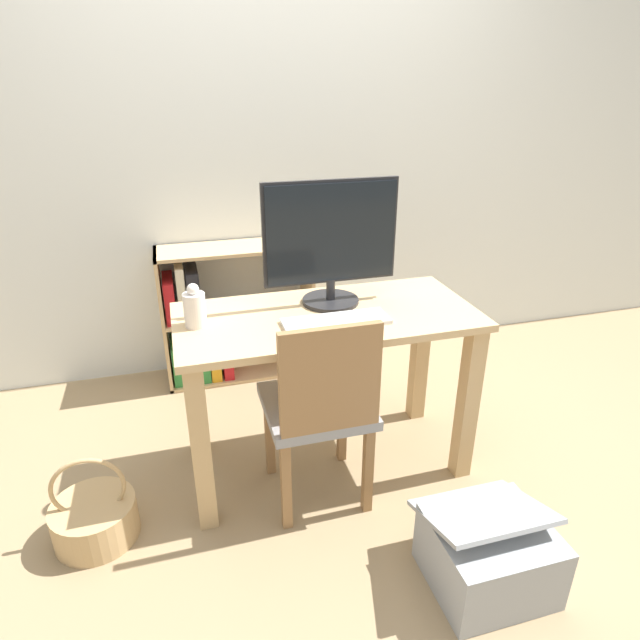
{
  "coord_description": "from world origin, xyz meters",
  "views": [
    {
      "loc": [
        -0.55,
        -1.85,
        1.58
      ],
      "look_at": [
        0.0,
        0.1,
        0.66
      ],
      "focal_mm": 30.0,
      "sensor_mm": 36.0,
      "label": 1
    }
  ],
  "objects_px": {
    "vase": "(195,308)",
    "storage_box": "(488,552)",
    "bookshelf": "(214,324)",
    "monitor": "(331,239)",
    "basket": "(95,518)",
    "keyboard": "(336,321)",
    "chair": "(321,406)"
  },
  "relations": [
    {
      "from": "keyboard",
      "to": "storage_box",
      "type": "bearing_deg",
      "value": -62.52
    },
    {
      "from": "monitor",
      "to": "keyboard",
      "type": "distance_m",
      "value": 0.34
    },
    {
      "from": "bookshelf",
      "to": "basket",
      "type": "height_order",
      "value": "bookshelf"
    },
    {
      "from": "vase",
      "to": "storage_box",
      "type": "height_order",
      "value": "vase"
    },
    {
      "from": "keyboard",
      "to": "vase",
      "type": "bearing_deg",
      "value": 166.8
    },
    {
      "from": "chair",
      "to": "monitor",
      "type": "bearing_deg",
      "value": 70.19
    },
    {
      "from": "keyboard",
      "to": "storage_box",
      "type": "xyz_separation_m",
      "value": [
        0.34,
        -0.65,
        -0.61
      ]
    },
    {
      "from": "vase",
      "to": "chair",
      "type": "height_order",
      "value": "vase"
    },
    {
      "from": "keyboard",
      "to": "bookshelf",
      "type": "xyz_separation_m",
      "value": [
        -0.4,
        1.01,
        -0.41
      ]
    },
    {
      "from": "chair",
      "to": "keyboard",
      "type": "bearing_deg",
      "value": 55.28
    },
    {
      "from": "basket",
      "to": "keyboard",
      "type": "bearing_deg",
      "value": 4.86
    },
    {
      "from": "keyboard",
      "to": "bookshelf",
      "type": "height_order",
      "value": "bookshelf"
    },
    {
      "from": "monitor",
      "to": "basket",
      "type": "distance_m",
      "value": 1.38
    },
    {
      "from": "basket",
      "to": "storage_box",
      "type": "height_order",
      "value": "basket"
    },
    {
      "from": "vase",
      "to": "bookshelf",
      "type": "bearing_deg",
      "value": 82.53
    },
    {
      "from": "monitor",
      "to": "chair",
      "type": "bearing_deg",
      "value": -112.27
    },
    {
      "from": "keyboard",
      "to": "vase",
      "type": "relative_size",
      "value": 2.41
    },
    {
      "from": "vase",
      "to": "storage_box",
      "type": "xyz_separation_m",
      "value": [
        0.85,
        -0.77,
        -0.67
      ]
    },
    {
      "from": "chair",
      "to": "basket",
      "type": "xyz_separation_m",
      "value": [
        -0.86,
        0.05,
        -0.37
      ]
    },
    {
      "from": "chair",
      "to": "storage_box",
      "type": "bearing_deg",
      "value": -47.77
    },
    {
      "from": "vase",
      "to": "basket",
      "type": "relative_size",
      "value": 0.47
    },
    {
      "from": "keyboard",
      "to": "basket",
      "type": "xyz_separation_m",
      "value": [
        -0.96,
        -0.08,
        -0.65
      ]
    },
    {
      "from": "storage_box",
      "to": "bookshelf",
      "type": "bearing_deg",
      "value": 113.88
    },
    {
      "from": "storage_box",
      "to": "basket",
      "type": "bearing_deg",
      "value": 156.28
    },
    {
      "from": "monitor",
      "to": "bookshelf",
      "type": "xyz_separation_m",
      "value": [
        -0.43,
        0.8,
        -0.67
      ]
    },
    {
      "from": "vase",
      "to": "storage_box",
      "type": "bearing_deg",
      "value": -42.19
    },
    {
      "from": "monitor",
      "to": "basket",
      "type": "relative_size",
      "value": 1.52
    },
    {
      "from": "monitor",
      "to": "basket",
      "type": "height_order",
      "value": "monitor"
    },
    {
      "from": "monitor",
      "to": "storage_box",
      "type": "distance_m",
      "value": 1.26
    },
    {
      "from": "bookshelf",
      "to": "basket",
      "type": "distance_m",
      "value": 1.25
    },
    {
      "from": "keyboard",
      "to": "basket",
      "type": "relative_size",
      "value": 1.13
    },
    {
      "from": "keyboard",
      "to": "chair",
      "type": "relative_size",
      "value": 0.49
    }
  ]
}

